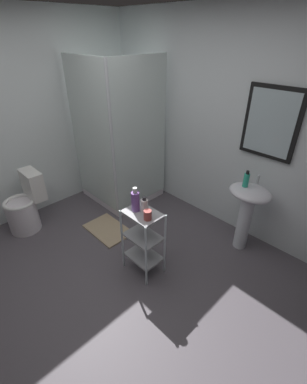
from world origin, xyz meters
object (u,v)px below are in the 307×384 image
(conditioner_bottle_purple, at_px, (135,201))
(lotion_bottle_white, at_px, (144,205))
(bath_mat, at_px, (108,229))
(pedestal_sink, at_px, (248,206))
(rinse_cup, at_px, (148,215))
(toilet, at_px, (25,207))
(hand_soap_bottle, at_px, (246,180))
(shower_stall, at_px, (121,171))
(storage_cart, at_px, (143,237))

(conditioner_bottle_purple, xyz_separation_m, lotion_bottle_white, (0.07, 0.05, -0.04))
(conditioner_bottle_purple, distance_m, bath_mat, 1.12)
(bath_mat, bearing_deg, pedestal_sink, 35.49)
(conditioner_bottle_purple, height_order, rinse_cup, conditioner_bottle_purple)
(pedestal_sink, xyz_separation_m, toilet, (-2.11, -1.65, -0.26))
(toilet, height_order, hand_soap_bottle, hand_soap_bottle)
(shower_stall, relative_size, hand_soap_bottle, 10.95)
(toilet, xyz_separation_m, conditioner_bottle_purple, (1.50, 0.56, 0.53))
(hand_soap_bottle, bearing_deg, storage_cart, -114.65)
(conditioner_bottle_purple, bearing_deg, bath_mat, 170.35)
(shower_stall, relative_size, pedestal_sink, 2.47)
(pedestal_sink, bearing_deg, conditioner_bottle_purple, -119.66)
(conditioner_bottle_purple, relative_size, rinse_cup, 2.65)
(toilet, height_order, rinse_cup, rinse_cup)
(storage_cart, height_order, bath_mat, storage_cart)
(hand_soap_bottle, height_order, rinse_cup, hand_soap_bottle)
(storage_cart, xyz_separation_m, lotion_bottle_white, (-0.01, 0.03, 0.37))
(shower_stall, relative_size, lotion_bottle_white, 12.29)
(hand_soap_bottle, xyz_separation_m, conditioner_bottle_purple, (-0.56, -1.05, -0.04))
(conditioner_bottle_purple, relative_size, bath_mat, 0.42)
(shower_stall, bearing_deg, rinse_cup, -28.74)
(pedestal_sink, height_order, rinse_cup, rinse_cup)
(storage_cart, bearing_deg, toilet, -159.82)
(toilet, relative_size, lotion_bottle_white, 4.67)
(toilet, distance_m, hand_soap_bottle, 2.68)
(conditioner_bottle_purple, bearing_deg, pedestal_sink, 60.34)
(conditioner_bottle_purple, bearing_deg, shower_stall, 148.24)
(pedestal_sink, distance_m, conditioner_bottle_purple, 1.28)
(shower_stall, xyz_separation_m, conditioner_bottle_purple, (1.21, -0.75, 0.38))
(storage_cart, relative_size, hand_soap_bottle, 4.05)
(pedestal_sink, relative_size, lotion_bottle_white, 4.98)
(toilet, height_order, conditioner_bottle_purple, conditioner_bottle_purple)
(lotion_bottle_white, bearing_deg, pedestal_sink, 62.31)
(shower_stall, height_order, toilet, shower_stall)
(pedestal_sink, bearing_deg, storage_cart, -116.74)
(storage_cart, distance_m, hand_soap_bottle, 1.23)
(hand_soap_bottle, bearing_deg, pedestal_sink, 25.33)
(pedestal_sink, xyz_separation_m, rinse_cup, (-0.43, -1.10, 0.21))
(pedestal_sink, distance_m, lotion_bottle_white, 1.19)
(toilet, bearing_deg, conditioner_bottle_purple, 20.62)
(lotion_bottle_white, bearing_deg, bath_mat, 174.60)
(storage_cart, bearing_deg, rinse_cup, -16.84)
(rinse_cup, relative_size, bath_mat, 0.16)
(shower_stall, relative_size, storage_cart, 2.70)
(toilet, bearing_deg, lotion_bottle_white, 21.27)
(hand_soap_bottle, bearing_deg, rinse_cup, -109.12)
(bath_mat, bearing_deg, rinse_cup, -8.70)
(pedestal_sink, relative_size, storage_cart, 1.09)
(storage_cart, bearing_deg, bath_mat, 172.40)
(conditioner_bottle_purple, height_order, lotion_bottle_white, conditioner_bottle_purple)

